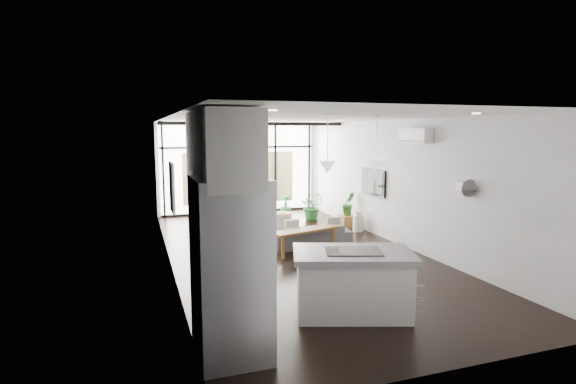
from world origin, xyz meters
TOP-DOWN VIEW (x-y plane):
  - floor at (0.00, 0.00)m, footprint 5.00×10.00m
  - ceiling at (0.00, 0.00)m, footprint 5.00×10.00m
  - wall_left at (-2.50, 0.00)m, footprint 0.02×10.00m
  - wall_right at (2.50, 0.00)m, footprint 0.02×10.00m
  - wall_back at (0.00, 5.00)m, footprint 5.00×0.02m
  - wall_front at (0.00, -5.00)m, footprint 5.00×0.02m
  - glazing at (0.00, 4.88)m, footprint 5.00×0.20m
  - skylight at (0.00, 4.00)m, footprint 4.70×1.90m
  - neighbour_building at (0.00, 4.95)m, footprint 3.50×0.02m
  - island at (-0.28, -3.29)m, footprint 1.87×1.45m
  - cooktop at (-0.28, -3.29)m, footprint 0.89×0.73m
  - fridge at (-2.11, -3.85)m, footprint 0.79×0.99m
  - appliance_column at (-2.05, -3.10)m, footprint 0.63×0.66m
  - upper_cabinets at (-2.12, -3.50)m, footprint 0.62×1.75m
  - pendant_left at (-0.40, -2.65)m, footprint 0.26×0.26m
  - pendant_right at (0.40, -2.65)m, footprint 0.26×0.26m
  - sofa at (0.56, 0.33)m, footprint 1.75×0.60m
  - console_bench at (0.25, -0.06)m, footprint 1.59×0.80m
  - pouf at (0.52, 2.32)m, footprint 0.61×0.61m
  - crate at (2.25, 1.90)m, footprint 0.43×0.43m
  - plant_tall at (1.71, 3.15)m, footprint 0.93×0.98m
  - plant_med at (1.19, 3.97)m, footprint 0.61×0.73m
  - plant_crate at (2.25, 1.90)m, footprint 0.38×0.66m
  - milk_can at (2.25, 1.34)m, footprint 0.28×0.28m
  - bistro_set at (-0.07, 4.38)m, footprint 1.74×0.99m
  - tv at (2.46, 1.00)m, footprint 0.05×1.10m
  - ac_unit at (2.38, -0.80)m, footprint 0.22×0.90m
  - framed_art at (-2.47, -0.50)m, footprint 0.04×0.70m

SIDE VIEW (x-z plane):
  - floor at x=0.00m, z-range 0.00..0.00m
  - crate at x=2.25m, z-range 0.00..0.31m
  - plant_med at x=1.19m, z-range 0.00..0.36m
  - pouf at x=0.52m, z-range 0.00..0.42m
  - console_bench at x=0.25m, z-range 0.00..0.50m
  - milk_can at x=2.25m, z-range 0.00..0.52m
  - plant_tall at x=1.71m, z-range 0.00..0.61m
  - sofa at x=0.56m, z-range 0.00..0.67m
  - bistro_set at x=-0.07m, z-range 0.00..0.79m
  - island at x=-0.28m, z-range 0.00..0.90m
  - plant_crate at x=2.25m, z-range 0.31..0.60m
  - cooktop at x=-0.28m, z-range 0.90..0.91m
  - fridge at x=-2.11m, z-range 0.00..2.04m
  - neighbour_building at x=0.00m, z-range 0.30..1.90m
  - appliance_column at x=-2.05m, z-range 0.00..2.45m
  - tv at x=2.46m, z-range 0.98..1.62m
  - wall_left at x=-2.50m, z-range 0.00..2.80m
  - wall_right at x=2.50m, z-range 0.00..2.80m
  - wall_back at x=0.00m, z-range 0.00..2.80m
  - wall_front at x=0.00m, z-range 0.00..2.80m
  - glazing at x=0.00m, z-range 0.00..2.80m
  - framed_art at x=-2.47m, z-range 1.10..2.00m
  - pendant_left at x=-0.40m, z-range 1.93..2.11m
  - pendant_right at x=0.40m, z-range 1.93..2.11m
  - upper_cabinets at x=-2.12m, z-range 1.92..2.78m
  - ac_unit at x=2.38m, z-range 2.30..2.60m
  - skylight at x=0.00m, z-range 2.74..2.80m
  - ceiling at x=0.00m, z-range 2.80..2.80m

